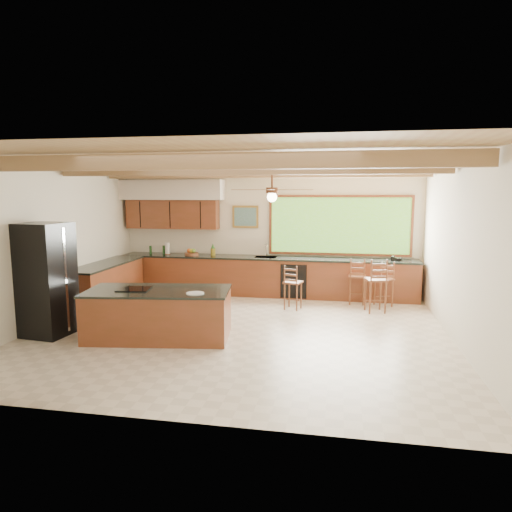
# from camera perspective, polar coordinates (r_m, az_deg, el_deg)

# --- Properties ---
(ground) EXTENTS (7.20, 7.20, 0.00)m
(ground) POSITION_cam_1_polar(r_m,az_deg,el_deg) (8.19, -2.10, -9.40)
(ground) COLOR beige
(ground) RESTS_ON ground
(room_shell) EXTENTS (7.27, 6.54, 3.02)m
(room_shell) POSITION_cam_1_polar(r_m,az_deg,el_deg) (8.49, -2.34, 6.41)
(room_shell) COLOR beige
(room_shell) RESTS_ON ground
(counter_run) EXTENTS (7.12, 3.10, 1.22)m
(counter_run) POSITION_cam_1_polar(r_m,az_deg,el_deg) (10.65, -3.49, -2.74)
(counter_run) COLOR brown
(counter_run) RESTS_ON ground
(island) EXTENTS (2.51, 1.44, 0.85)m
(island) POSITION_cam_1_polar(r_m,az_deg,el_deg) (7.92, -12.07, -7.06)
(island) COLOR brown
(island) RESTS_ON ground
(refrigerator) EXTENTS (0.83, 0.81, 1.94)m
(refrigerator) POSITION_cam_1_polar(r_m,az_deg,el_deg) (8.59, -24.78, -2.68)
(refrigerator) COLOR black
(refrigerator) RESTS_ON ground
(bar_stool_a) EXTENTS (0.42, 0.42, 0.95)m
(bar_stool_a) POSITION_cam_1_polar(r_m,az_deg,el_deg) (9.53, 4.63, -3.42)
(bar_stool_a) COLOR brown
(bar_stool_a) RESTS_ON ground
(bar_stool_b) EXTENTS (0.49, 0.49, 1.12)m
(bar_stool_b) POSITION_cam_1_polar(r_m,az_deg,el_deg) (9.57, 14.77, -3.02)
(bar_stool_b) COLOR brown
(bar_stool_b) RESTS_ON ground
(bar_stool_c) EXTENTS (0.37, 0.37, 1.02)m
(bar_stool_c) POSITION_cam_1_polar(r_m,az_deg,el_deg) (10.20, 12.53, -2.59)
(bar_stool_c) COLOR brown
(bar_stool_c) RESTS_ON ground
(bar_stool_d) EXTENTS (0.45, 0.45, 0.98)m
(bar_stool_d) POSITION_cam_1_polar(r_m,az_deg,el_deg) (10.15, 15.71, -2.89)
(bar_stool_d) COLOR brown
(bar_stool_d) RESTS_ON ground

